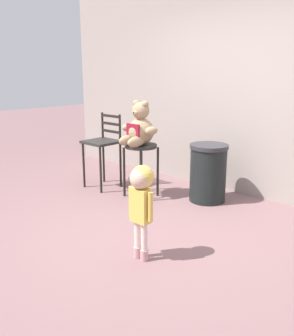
# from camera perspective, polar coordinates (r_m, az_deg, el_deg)

# --- Properties ---
(ground_plane) EXTENTS (24.00, 24.00, 0.00)m
(ground_plane) POSITION_cam_1_polar(r_m,az_deg,el_deg) (4.07, -1.58, -9.47)
(ground_plane) COLOR #815E60
(building_wall) EXTENTS (6.48, 0.30, 3.75)m
(building_wall) POSITION_cam_1_polar(r_m,az_deg,el_deg) (5.34, 14.33, 16.55)
(building_wall) COLOR #A2968D
(building_wall) RESTS_ON ground_plane
(bar_stool_with_teddy) EXTENTS (0.42, 0.42, 0.71)m
(bar_stool_with_teddy) POSITION_cam_1_polar(r_m,az_deg,el_deg) (4.99, -0.92, 1.39)
(bar_stool_with_teddy) COLOR #282825
(bar_stool_with_teddy) RESTS_ON ground_plane
(teddy_bear) EXTENTS (0.54, 0.48, 0.57)m
(teddy_bear) POSITION_cam_1_polar(r_m,az_deg,el_deg) (4.89, -1.17, 5.96)
(teddy_bear) COLOR tan
(teddy_bear) RESTS_ON bar_stool_with_teddy
(child_walking) EXTENTS (0.28, 0.22, 0.87)m
(child_walking) POSITION_cam_1_polar(r_m,az_deg,el_deg) (3.28, -0.88, -3.68)
(child_walking) COLOR #C69391
(child_walking) RESTS_ON ground_plane
(trash_bin) EXTENTS (0.49, 0.49, 0.74)m
(trash_bin) POSITION_cam_1_polar(r_m,az_deg,el_deg) (4.91, 9.16, -0.71)
(trash_bin) COLOR black
(trash_bin) RESTS_ON ground_plane
(bar_chair_empty) EXTENTS (0.44, 0.44, 1.05)m
(bar_chair_empty) POSITION_cam_1_polar(r_m,az_deg,el_deg) (5.41, -6.64, 3.49)
(bar_chair_empty) COLOR #282825
(bar_chair_empty) RESTS_ON ground_plane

